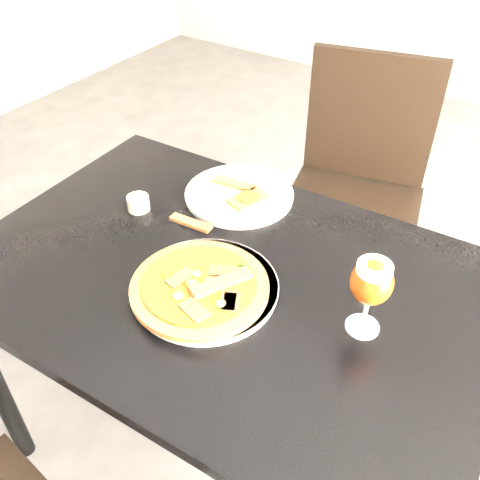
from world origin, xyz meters
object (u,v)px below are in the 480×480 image
Objects in this scene: beer_glass at (372,283)px; pizza at (200,285)px; chair_far at (355,191)px; dining_table at (226,301)px.

pizza is at bearing -162.41° from beer_glass.
chair_far is at bearing 89.33° from pizza.
beer_glass is (0.32, 0.02, 0.22)m from dining_table.
pizza is at bearing -103.92° from chair_far.
dining_table is 0.79m from chair_far.
chair_far reaches higher than dining_table.
pizza is at bearing -95.89° from dining_table.
dining_table is 7.03× the size of beer_glass.
beer_glass is (0.33, 0.10, 0.10)m from pizza.
beer_glass is at bearing 1.39° from dining_table.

